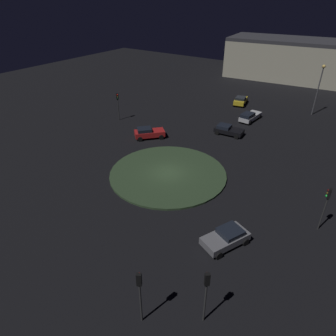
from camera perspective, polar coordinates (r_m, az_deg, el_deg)
The scene contains 13 objects.
ground_plane at distance 33.65m, azimuth 0.00°, elevation -1.16°, with size 120.03×120.03×0.00m, color black.
roundabout_island at distance 33.59m, azimuth 0.00°, elevation -1.00°, with size 12.95×12.95×0.22m, color #2D4228.
car_red at distance 41.77m, azimuth -3.70°, elevation 6.69°, with size 4.04×4.17×1.51m.
car_yellow at distance 56.20m, azimuth 13.57°, elevation 12.33°, with size 2.62×4.09×1.46m.
car_silver at distance 49.17m, azimuth 15.20°, elevation 9.42°, with size 2.26×4.73×1.44m.
car_grey at distance 25.16m, azimuth 10.94°, elevation -12.76°, with size 3.27×4.26×1.35m.
car_black at distance 43.68m, azimuth 11.28°, elevation 7.09°, with size 4.07×2.39×1.27m.
traffic_light_northwest at distance 18.71m, azimuth -5.36°, elevation -21.70°, with size 0.37×0.40×4.24m.
traffic_light_west at distance 27.78m, azimuth 27.80°, elevation -5.58°, with size 0.36×0.30×4.18m.
traffic_light_southeast at distance 47.71m, azimuth -9.49°, elevation 12.33°, with size 0.40×0.37×4.24m.
traffic_light_northwest_near at distance 18.77m, azimuth 7.25°, elevation -21.60°, with size 0.38×0.39×4.26m.
streetlamp_south at distance 54.12m, azimuth 26.76°, elevation 14.20°, with size 0.52×0.52×7.96m.
store_building at distance 76.42m, azimuth 23.55°, elevation 18.23°, with size 31.74×14.45×8.51m.
Camera 1 is at (-16.18, 23.51, 17.83)m, focal length 32.23 mm.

